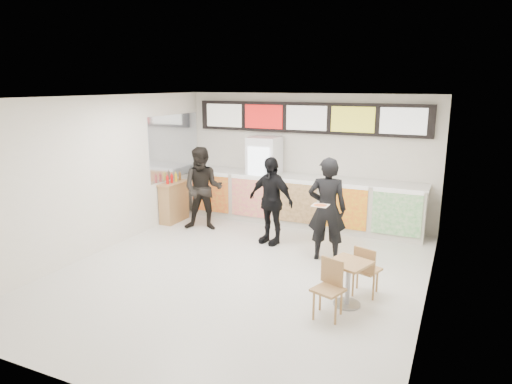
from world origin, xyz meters
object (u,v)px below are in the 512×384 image
Objects in this scene: customer_left at (203,189)px; condiment_ledge at (174,201)px; customer_mid at (271,201)px; cafe_table at (348,275)px; drinks_fridge at (264,179)px; service_counter at (301,201)px; customer_main at (327,209)px.

condiment_ledge is (-0.95, 0.23, -0.45)m from customer_left.
condiment_ledge is at bearing -175.35° from customer_mid.
customer_left is at bearing -13.74° from condiment_ledge.
customer_mid is at bearing 154.90° from cafe_table.
customer_mid is 1.25× the size of cafe_table.
service_counter is at bearing -0.99° from drinks_fridge.
service_counter is 2.98× the size of customer_left.
cafe_table is (2.89, -3.54, -0.53)m from drinks_fridge.
service_counter is at bearing 19.77° from condiment_ledge.
customer_mid is 2.97m from cafe_table.
customer_mid is at bearing -25.60° from customer_left.
drinks_fridge is 2.21m from condiment_ledge.
customer_left is at bearing -146.28° from service_counter.
customer_mid reaches higher than condiment_ledge.
customer_left reaches higher than cafe_table.
drinks_fridge is (-0.93, 0.02, 0.43)m from service_counter.
customer_main is at bearing 135.35° from cafe_table.
customer_main is 1.91m from cafe_table.
cafe_table is 5.39m from condiment_ledge.
customer_mid is (1.72, -0.22, -0.03)m from customer_left.
drinks_fridge reaches higher than customer_left.
drinks_fridge reaches higher than customer_main.
customer_left reaches higher than customer_mid.
customer_main is 1.08× the size of customer_mid.
condiment_ledge is at bearing -151.35° from drinks_fridge.
customer_main reaches higher than service_counter.
customer_main is 1.36m from customer_mid.
drinks_fridge is 1.11× the size of customer_mid.
customer_left is 1.30× the size of cafe_table.
customer_left is at bearing -172.97° from customer_mid.
drinks_fridge is 2.81m from customer_main.
condiment_ledge is at bearing -160.23° from service_counter.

